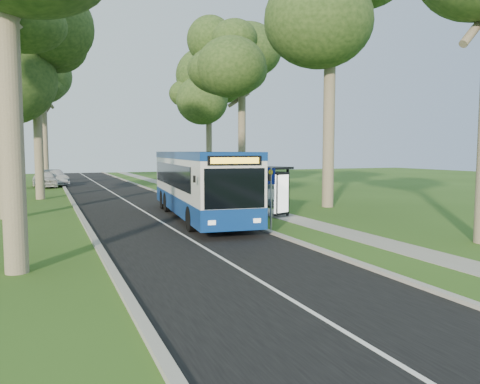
% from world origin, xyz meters
% --- Properties ---
extents(ground, '(120.00, 120.00, 0.00)m').
position_xyz_m(ground, '(0.00, 0.00, 0.00)').
color(ground, '#2D4F18').
rests_on(ground, ground).
extents(road, '(7.00, 100.00, 0.02)m').
position_xyz_m(road, '(-3.50, 10.00, 0.01)').
color(road, black).
rests_on(road, ground).
extents(kerb_east, '(0.25, 100.00, 0.12)m').
position_xyz_m(kerb_east, '(0.00, 10.00, 0.06)').
color(kerb_east, '#9E9B93').
rests_on(kerb_east, ground).
extents(kerb_west, '(0.25, 100.00, 0.12)m').
position_xyz_m(kerb_west, '(-7.00, 10.00, 0.06)').
color(kerb_west, '#9E9B93').
rests_on(kerb_west, ground).
extents(centre_line, '(0.12, 100.00, 0.00)m').
position_xyz_m(centre_line, '(-3.50, 10.00, 0.02)').
color(centre_line, white).
rests_on(centre_line, road).
extents(footpath, '(1.50, 100.00, 0.02)m').
position_xyz_m(footpath, '(3.00, 10.00, 0.01)').
color(footpath, gray).
rests_on(footpath, ground).
extents(bus, '(3.92, 13.11, 3.42)m').
position_xyz_m(bus, '(-1.36, 4.40, 1.77)').
color(bus, white).
rests_on(bus, ground).
extents(bus_stop_sign, '(0.19, 0.37, 2.78)m').
position_xyz_m(bus_stop_sign, '(0.30, -0.56, 1.72)').
color(bus_stop_sign, gray).
rests_on(bus_stop_sign, ground).
extents(bus_shelter, '(2.72, 3.47, 2.64)m').
position_xyz_m(bus_shelter, '(2.27, 3.82, 1.86)').
color(bus_shelter, black).
rests_on(bus_shelter, ground).
extents(litter_bin, '(0.60, 0.60, 1.05)m').
position_xyz_m(litter_bin, '(0.77, 1.85, 0.53)').
color(litter_bin, black).
rests_on(litter_bin, ground).
extents(car_white, '(2.45, 4.91, 1.60)m').
position_xyz_m(car_white, '(-8.67, 29.80, 0.80)').
color(car_white, silver).
rests_on(car_white, ground).
extents(car_silver, '(3.18, 5.25, 1.63)m').
position_xyz_m(car_silver, '(-8.00, 31.48, 0.82)').
color(car_silver, '#AEB0B6').
rests_on(car_silver, ground).
extents(tree_west_c, '(5.20, 5.20, 12.79)m').
position_xyz_m(tree_west_c, '(-9.00, 18.00, 9.49)').
color(tree_west_c, '#7A6B56').
rests_on(tree_west_c, ground).
extents(tree_west_d, '(5.20, 5.20, 18.07)m').
position_xyz_m(tree_west_d, '(-11.00, 28.00, 13.35)').
color(tree_west_d, '#7A6B56').
rests_on(tree_west_d, ground).
extents(tree_west_e, '(5.20, 5.20, 13.66)m').
position_xyz_m(tree_west_e, '(-8.50, 38.00, 10.13)').
color(tree_west_e, '#7A6B56').
rests_on(tree_west_e, ground).
extents(tree_east_b, '(5.20, 5.20, 16.63)m').
position_xyz_m(tree_east_b, '(7.50, 6.00, 12.30)').
color(tree_east_b, '#7A6B56').
rests_on(tree_east_b, ground).
extents(tree_east_c, '(5.20, 5.20, 13.67)m').
position_xyz_m(tree_east_c, '(6.80, 18.00, 10.14)').
color(tree_east_c, '#7A6B56').
rests_on(tree_east_c, ground).
extents(tree_east_d, '(5.20, 5.20, 13.97)m').
position_xyz_m(tree_east_d, '(8.00, 30.00, 10.36)').
color(tree_east_d, '#7A6B56').
rests_on(tree_east_d, ground).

